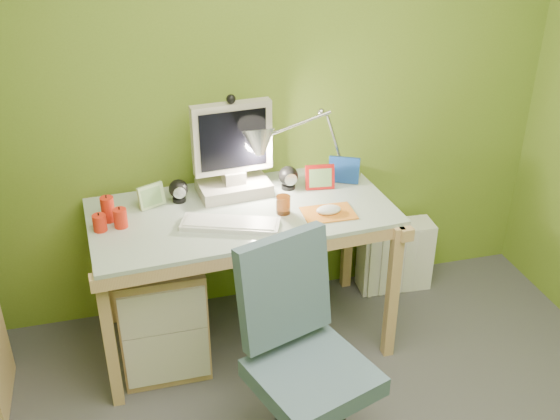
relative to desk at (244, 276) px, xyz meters
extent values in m
cube|color=olive|center=(0.12, 0.37, 0.83)|extent=(3.20, 0.01, 2.40)
cube|color=silver|center=(-0.08, -0.14, 0.39)|extent=(0.46, 0.28, 0.02)
cube|color=orange|center=(0.38, -0.14, 0.38)|extent=(0.24, 0.17, 0.01)
ellipsoid|color=white|center=(0.38, -0.14, 0.39)|extent=(0.12, 0.08, 0.04)
cylinder|color=brown|center=(0.18, -0.08, 0.42)|extent=(0.08, 0.08, 0.09)
cube|color=#AB1312|center=(0.42, 0.12, 0.44)|extent=(0.14, 0.04, 0.12)
cube|color=navy|center=(0.56, 0.16, 0.44)|extent=(0.15, 0.09, 0.13)
cube|color=#A3C386|center=(-0.40, 0.14, 0.43)|extent=(0.12, 0.07, 0.11)
cube|color=white|center=(0.92, 0.23, -0.17)|extent=(0.42, 0.19, 0.41)
camera|label=1|loc=(-0.51, -2.64, 1.83)|focal=42.00mm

